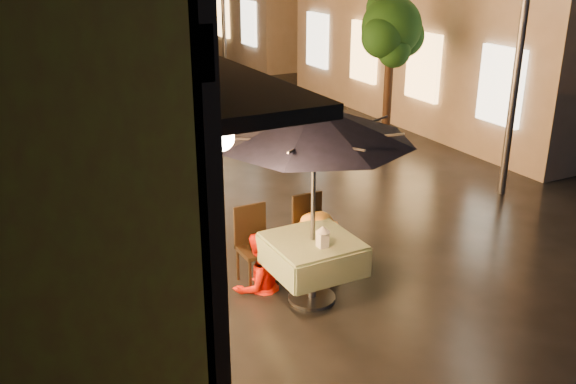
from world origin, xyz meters
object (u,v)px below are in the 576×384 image
streetlamp_near (524,14)px  person_orange (257,235)px  person_yellow (318,215)px  bicycle_0 (127,185)px  cafe_table (312,254)px  table_lantern (323,235)px  patio_umbrella (314,123)px

streetlamp_near → person_orange: streetlamp_near is taller
person_orange → person_yellow: size_ratio=0.87×
person_yellow → bicycle_0: (-1.60, 3.04, -0.35)m
cafe_table → person_orange: 0.71m
person_orange → bicycle_0: size_ratio=0.82×
streetlamp_near → person_orange: bearing=-169.2°
streetlamp_near → cafe_table: (-4.52, -1.49, -2.33)m
person_orange → cafe_table: bearing=119.3°
cafe_table → person_orange: (-0.44, 0.54, 0.11)m
cafe_table → table_lantern: (-0.00, -0.22, 0.33)m
patio_umbrella → person_orange: 1.61m
table_lantern → person_orange: bearing=120.1°
cafe_table → person_yellow: size_ratio=0.62×
patio_umbrella → person_yellow: bearing=54.8°
streetlamp_near → person_orange: 5.52m
cafe_table → patio_umbrella: size_ratio=0.40×
cafe_table → person_yellow: (0.38, 0.54, 0.21)m
bicycle_0 → cafe_table: bearing=-168.9°
person_orange → bicycle_0: (-0.78, 3.04, -0.25)m
bicycle_0 → person_orange: bearing=-173.4°
person_orange → bicycle_0: 3.15m
streetlamp_near → person_yellow: bearing=-167.1°
streetlamp_near → bicycle_0: streetlamp_near is taller
person_yellow → table_lantern: bearing=59.9°
streetlamp_near → cafe_table: 5.30m
streetlamp_near → table_lantern: 5.23m
streetlamp_near → person_yellow: streetlamp_near is taller
person_yellow → cafe_table: bearing=51.4°
person_yellow → bicycle_0: person_yellow is taller
person_orange → person_yellow: person_yellow is taller
person_orange → person_yellow: bearing=170.2°
streetlamp_near → patio_umbrella: (-4.52, -1.49, -0.77)m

